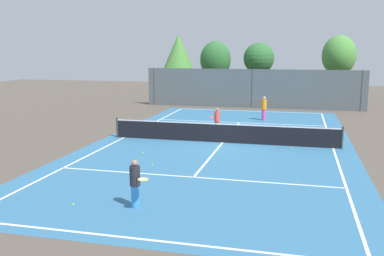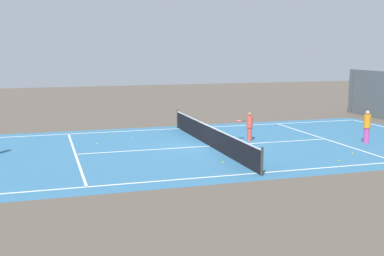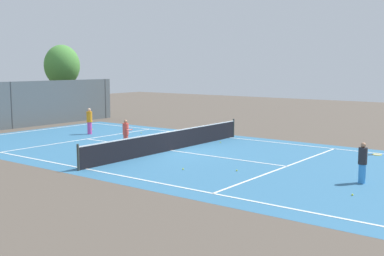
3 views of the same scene
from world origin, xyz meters
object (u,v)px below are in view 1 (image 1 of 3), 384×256
(tennis_ball_5, at_px, (292,148))
(tennis_ball_1, at_px, (152,165))
(player_1, at_px, (264,108))
(ball_crate, at_px, (259,137))
(player_0, at_px, (217,120))
(tennis_ball_2, at_px, (73,204))
(tennis_ball_0, at_px, (313,132))
(player_2, at_px, (135,183))
(tennis_ball_3, at_px, (143,153))
(tennis_ball_4, at_px, (296,127))
(tennis_ball_6, at_px, (286,117))

(tennis_ball_5, bearing_deg, tennis_ball_1, -140.91)
(player_1, xyz_separation_m, ball_crate, (0.30, -6.87, -0.65))
(player_0, relative_size, tennis_ball_1, 22.38)
(player_1, height_order, tennis_ball_2, player_1)
(tennis_ball_2, relative_size, tennis_ball_5, 1.00)
(ball_crate, xyz_separation_m, tennis_ball_0, (2.89, 3.18, -0.15))
(player_2, height_order, tennis_ball_3, player_2)
(tennis_ball_1, relative_size, tennis_ball_5, 1.00)
(player_0, bearing_deg, tennis_ball_1, -99.77)
(player_2, bearing_deg, tennis_ball_1, 103.07)
(tennis_ball_4, height_order, tennis_ball_6, same)
(player_0, relative_size, tennis_ball_6, 22.38)
(player_1, height_order, player_2, player_1)
(tennis_ball_0, distance_m, tennis_ball_6, 5.39)
(player_0, height_order, tennis_ball_0, player_0)
(tennis_ball_2, height_order, tennis_ball_6, same)
(ball_crate, bearing_deg, tennis_ball_0, 47.83)
(player_0, height_order, tennis_ball_3, player_0)
(ball_crate, distance_m, tennis_ball_0, 4.30)
(player_0, xyz_separation_m, tennis_ball_2, (-2.17, -12.61, -0.73))
(tennis_ball_3, distance_m, tennis_ball_5, 7.20)
(ball_crate, bearing_deg, tennis_ball_1, -121.97)
(player_1, xyz_separation_m, tennis_ball_5, (2.04, -8.49, -0.80))
(tennis_ball_0, relative_size, tennis_ball_3, 1.00)
(tennis_ball_5, xyz_separation_m, tennis_ball_6, (-0.60, 9.91, 0.00))
(player_0, distance_m, tennis_ball_5, 5.32)
(player_2, relative_size, tennis_ball_4, 22.71)
(tennis_ball_0, bearing_deg, tennis_ball_2, -117.89)
(player_1, xyz_separation_m, tennis_ball_0, (3.18, -3.69, -0.80))
(player_2, bearing_deg, tennis_ball_6, 78.47)
(ball_crate, relative_size, tennis_ball_5, 6.45)
(player_1, bearing_deg, tennis_ball_6, 44.44)
(tennis_ball_1, height_order, tennis_ball_3, same)
(player_2, bearing_deg, tennis_ball_4, 73.15)
(tennis_ball_6, bearing_deg, tennis_ball_5, -86.55)
(tennis_ball_1, distance_m, tennis_ball_3, 2.20)
(player_2, relative_size, tennis_ball_0, 22.71)
(ball_crate, relative_size, tennis_ball_2, 6.45)
(tennis_ball_1, relative_size, tennis_ball_4, 1.00)
(tennis_ball_2, xyz_separation_m, tennis_ball_3, (-0.24, 6.92, 0.00))
(tennis_ball_2, height_order, tennis_ball_4, same)
(tennis_ball_2, height_order, tennis_ball_3, same)
(player_0, relative_size, tennis_ball_0, 22.38)
(player_0, height_order, player_1, player_1)
(tennis_ball_1, relative_size, tennis_ball_2, 1.00)
(player_2, bearing_deg, tennis_ball_2, -170.91)
(tennis_ball_3, xyz_separation_m, tennis_ball_5, (6.70, 2.64, 0.00))
(tennis_ball_2, distance_m, tennis_ball_4, 17.05)
(tennis_ball_2, bearing_deg, player_0, 80.22)
(tennis_ball_0, height_order, tennis_ball_4, same)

